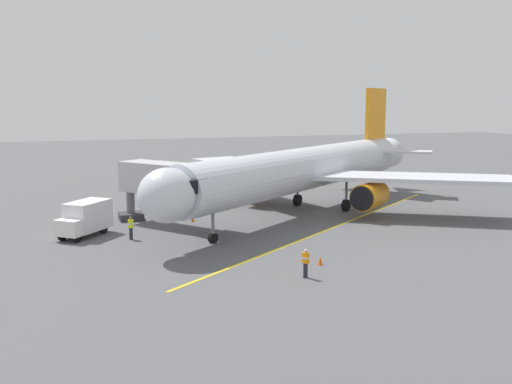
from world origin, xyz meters
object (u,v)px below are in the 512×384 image
(airplane, at_px, (308,169))
(box_truck_portside, at_px, (84,218))
(ground_crew_wing_walker, at_px, (131,228))
(safety_cone_nose_left, at_px, (320,261))
(baggage_cart_near_nose, at_px, (244,178))
(jet_bridge, at_px, (179,182))
(ground_crew_marshaller, at_px, (306,263))
(safety_cone_nose_right, at_px, (193,218))

(airplane, bearing_deg, box_truck_portside, 8.60)
(ground_crew_wing_walker, relative_size, safety_cone_nose_left, 3.11)
(airplane, bearing_deg, baggage_cart_near_nose, -91.52)
(jet_bridge, bearing_deg, ground_crew_marshaller, 104.35)
(ground_crew_wing_walker, bearing_deg, jet_bridge, -146.64)
(ground_crew_marshaller, bearing_deg, safety_cone_nose_left, -132.70)
(baggage_cart_near_nose, bearing_deg, airplane, 88.48)
(jet_bridge, xyz_separation_m, box_truck_portside, (7.43, 0.62, -2.38))
(baggage_cart_near_nose, height_order, box_truck_portside, box_truck_portside)
(jet_bridge, height_order, safety_cone_nose_left, jet_bridge)
(ground_crew_wing_walker, bearing_deg, box_truck_portside, -34.97)
(box_truck_portside, xyz_separation_m, safety_cone_nose_right, (-8.94, -2.64, -1.11))
(box_truck_portside, relative_size, safety_cone_nose_left, 8.66)
(baggage_cart_near_nose, distance_m, box_truck_portside, 30.72)
(baggage_cart_near_nose, distance_m, safety_cone_nose_right, 23.37)
(safety_cone_nose_right, bearing_deg, box_truck_portside, 16.47)
(ground_crew_marshaller, bearing_deg, safety_cone_nose_right, -81.93)
(ground_crew_marshaller, xyz_separation_m, box_truck_portside, (11.45, -15.09, 0.50))
(airplane, height_order, baggage_cart_near_nose, airplane)
(box_truck_portside, height_order, safety_cone_nose_right, box_truck_portside)
(ground_crew_wing_walker, height_order, safety_cone_nose_right, ground_crew_wing_walker)
(safety_cone_nose_left, distance_m, safety_cone_nose_right, 16.23)
(airplane, xyz_separation_m, safety_cone_nose_left, (6.28, 15.94, -3.73))
(airplane, distance_m, safety_cone_nose_left, 17.53)
(jet_bridge, relative_size, safety_cone_nose_left, 18.77)
(safety_cone_nose_left, relative_size, safety_cone_nose_right, 1.00)
(ground_crew_marshaller, height_order, safety_cone_nose_left, ground_crew_marshaller)
(box_truck_portside, distance_m, safety_cone_nose_left, 18.69)
(baggage_cart_near_nose, bearing_deg, box_truck_portside, 48.78)
(jet_bridge, relative_size, baggage_cart_near_nose, 3.56)
(baggage_cart_near_nose, height_order, safety_cone_nose_right, baggage_cart_near_nose)
(ground_crew_marshaller, relative_size, box_truck_portside, 0.36)
(jet_bridge, height_order, safety_cone_nose_right, jet_bridge)
(ground_crew_marshaller, height_order, baggage_cart_near_nose, ground_crew_marshaller)
(airplane, relative_size, baggage_cart_near_nose, 12.00)
(ground_crew_marshaller, distance_m, safety_cone_nose_right, 17.92)
(airplane, bearing_deg, jet_bridge, 10.89)
(ground_crew_marshaller, bearing_deg, jet_bridge, -75.65)
(safety_cone_nose_left, bearing_deg, ground_crew_marshaller, 47.30)
(jet_bridge, bearing_deg, safety_cone_nose_right, -126.64)
(jet_bridge, xyz_separation_m, baggage_cart_near_nose, (-12.80, -22.48, -3.11))
(box_truck_portside, bearing_deg, ground_crew_wing_walker, 145.03)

